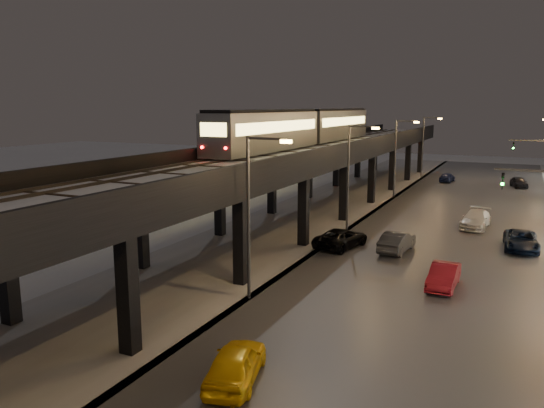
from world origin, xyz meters
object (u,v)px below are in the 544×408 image
at_px(car_taxi, 236,365).
at_px(car_near_white, 397,242).
at_px(car_onc_white, 476,220).
at_px(car_onc_dark, 521,241).
at_px(car_onc_red, 519,183).
at_px(car_mid_silver, 341,239).
at_px(subway_train, 305,126).
at_px(car_far_white, 447,178).
at_px(car_onc_silver, 444,277).

height_order(car_taxi, car_near_white, car_near_white).
bearing_deg(car_near_white, car_onc_white, -107.87).
relative_size(car_taxi, car_onc_dark, 0.87).
bearing_deg(car_onc_red, car_onc_white, -111.01).
bearing_deg(car_mid_silver, car_onc_white, -114.95).
xyz_separation_m(subway_train, car_far_white, (11.63, 24.86, -7.78)).
bearing_deg(car_near_white, car_taxi, 90.91).
distance_m(car_near_white, car_far_white, 39.48).
distance_m(car_mid_silver, car_onc_red, 40.38).
xyz_separation_m(car_near_white, car_far_white, (-1.50, 39.45, -0.10)).
bearing_deg(car_onc_white, car_onc_red, 87.94).
bearing_deg(car_near_white, subway_train, -42.85).
bearing_deg(car_onc_silver, car_onc_white, 89.88).
bearing_deg(car_onc_white, car_onc_silver, -86.73).
relative_size(car_mid_silver, car_onc_red, 1.27).
relative_size(car_mid_silver, car_far_white, 1.35).
height_order(car_mid_silver, car_onc_dark, car_mid_silver).
bearing_deg(car_far_white, car_taxi, 96.17).
bearing_deg(subway_train, car_onc_dark, -25.40).
height_order(car_taxi, car_onc_red, car_taxi).
xyz_separation_m(subway_train, car_onc_white, (17.69, -3.88, -7.69)).
relative_size(car_near_white, car_far_white, 1.19).
bearing_deg(car_onc_silver, car_taxi, -110.26).
xyz_separation_m(car_far_white, car_onc_silver, (5.68, -46.09, 0.04)).
distance_m(car_onc_silver, car_onc_dark, 11.80).
relative_size(car_taxi, car_onc_white, 0.85).
bearing_deg(subway_train, car_taxi, -72.18).
bearing_deg(car_taxi, car_onc_silver, -125.96).
distance_m(car_taxi, car_far_white, 60.79).
relative_size(car_far_white, car_onc_red, 0.94).
bearing_deg(car_near_white, car_onc_dark, -146.43).
distance_m(car_mid_silver, car_onc_dark, 13.29).
xyz_separation_m(car_onc_dark, car_onc_red, (-0.51, 33.57, -0.01)).
height_order(subway_train, car_mid_silver, subway_train).
distance_m(subway_train, car_onc_red, 32.30).
distance_m(car_onc_white, car_onc_red, 27.48).
bearing_deg(subway_train, car_onc_white, -12.36).
relative_size(car_near_white, car_onc_white, 0.88).
xyz_separation_m(subway_train, car_mid_silver, (9.07, -15.20, -7.72)).
relative_size(car_taxi, car_onc_silver, 1.04).
height_order(car_mid_silver, car_onc_white, car_onc_white).
xyz_separation_m(car_far_white, car_onc_dark, (9.73, -35.00, 0.05)).
bearing_deg(car_onc_red, subway_train, -146.09).
height_order(car_far_white, car_onc_silver, car_onc_silver).
relative_size(car_mid_silver, car_onc_silver, 1.22).
xyz_separation_m(car_mid_silver, car_onc_silver, (8.24, -6.03, -0.02)).
height_order(car_far_white, car_onc_white, car_onc_white).
bearing_deg(car_mid_silver, car_far_white, -81.33).
height_order(car_onc_silver, car_onc_red, car_onc_silver).
relative_size(subway_train, car_onc_dark, 7.33).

